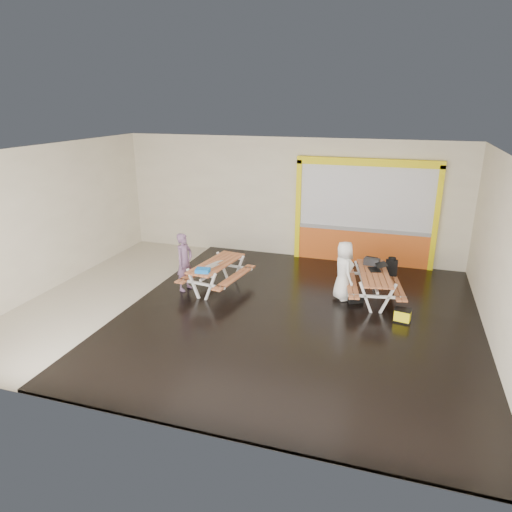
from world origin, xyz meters
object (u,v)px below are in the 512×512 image
(picnic_table_right, at_px, (374,279))
(person_right, at_px, (344,271))
(laptop_left, at_px, (214,264))
(blue_pouch, at_px, (203,270))
(person_left, at_px, (184,262))
(laptop_right, at_px, (377,268))
(dark_case, at_px, (355,299))
(picnic_table_left, at_px, (217,269))
(toolbox, at_px, (372,262))
(fluke_bag, at_px, (402,316))
(backpack, at_px, (391,267))

(picnic_table_right, bearing_deg, person_right, -165.36)
(laptop_left, distance_m, blue_pouch, 0.46)
(blue_pouch, bearing_deg, person_left, 147.00)
(laptop_right, xyz_separation_m, dark_case, (-0.42, -0.41, -0.67))
(laptop_right, bearing_deg, picnic_table_left, -170.07)
(toolbox, distance_m, dark_case, 1.05)
(blue_pouch, distance_m, dark_case, 3.57)
(blue_pouch, relative_size, fluke_bag, 0.85)
(picnic_table_right, bearing_deg, dark_case, -149.09)
(picnic_table_right, distance_m, blue_pouch, 3.94)
(person_left, relative_size, laptop_right, 2.99)
(picnic_table_left, xyz_separation_m, picnic_table_right, (3.71, 0.48, 0.00))
(toolbox, relative_size, dark_case, 1.15)
(blue_pouch, height_order, toolbox, toolbox)
(person_left, distance_m, toolbox, 4.51)
(laptop_left, height_order, fluke_bag, laptop_left)
(laptop_left, distance_m, laptop_right, 3.83)
(toolbox, bearing_deg, laptop_right, -65.57)
(person_left, bearing_deg, person_right, -70.40)
(laptop_left, relative_size, dark_case, 1.16)
(blue_pouch, bearing_deg, backpack, 24.34)
(picnic_table_left, height_order, laptop_right, laptop_right)
(picnic_table_right, xyz_separation_m, toolbox, (-0.10, 0.50, 0.25))
(blue_pouch, height_order, fluke_bag, blue_pouch)
(person_right, relative_size, dark_case, 4.09)
(picnic_table_right, height_order, laptop_left, laptop_left)
(picnic_table_left, relative_size, fluke_bag, 5.32)
(dark_case, bearing_deg, person_left, -172.78)
(blue_pouch, relative_size, toolbox, 0.81)
(laptop_right, distance_m, blue_pouch, 4.04)
(person_left, distance_m, blue_pouch, 0.81)
(toolbox, height_order, backpack, toolbox)
(picnic_table_right, relative_size, dark_case, 5.93)
(picnic_table_right, bearing_deg, laptop_right, 76.62)
(picnic_table_right, bearing_deg, fluke_bag, -54.77)
(laptop_right, bearing_deg, dark_case, -136.00)
(picnic_table_left, distance_m, dark_case, 3.37)
(blue_pouch, bearing_deg, person_right, 18.04)
(picnic_table_left, relative_size, person_right, 1.42)
(picnic_table_left, xyz_separation_m, blue_pouch, (-0.05, -0.70, 0.22))
(person_left, xyz_separation_m, fluke_bag, (5.12, -0.23, -0.57))
(person_right, height_order, dark_case, person_right)
(toolbox, relative_size, backpack, 0.82)
(blue_pouch, height_order, dark_case, blue_pouch)
(dark_case, bearing_deg, backpack, 50.92)
(picnic_table_left, height_order, backpack, backpack)
(blue_pouch, bearing_deg, toolbox, 24.62)
(laptop_right, xyz_separation_m, blue_pouch, (-3.80, -1.36, -0.01))
(picnic_table_right, bearing_deg, blue_pouch, -162.57)
(laptop_left, xyz_separation_m, backpack, (4.03, 1.40, -0.11))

